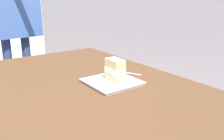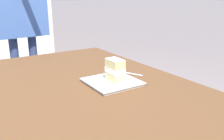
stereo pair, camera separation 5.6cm
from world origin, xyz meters
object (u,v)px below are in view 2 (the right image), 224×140
dessert_plate (112,82)px  cake_slice (115,70)px  dessert_fork (127,73)px  diner_person (19,6)px  patio_table (87,102)px

dessert_plate → cake_slice: cake_slice is taller
cake_slice → dessert_fork: (-0.10, 0.14, -0.07)m
dessert_plate → dessert_fork: size_ratio=1.52×
diner_person → cake_slice: bearing=7.3°
patio_table → cake_slice: 0.21m
patio_table → cake_slice: (0.04, 0.14, 0.15)m
diner_person → dessert_plate: bearing=6.7°
patio_table → cake_slice: cake_slice is taller
diner_person → dessert_fork: bearing=14.9°
patio_table → diner_person: (-1.18, -0.01, 0.43)m
patio_table → diner_person: diner_person is taller
cake_slice → diner_person: diner_person is taller
dessert_fork → diner_person: bearing=-165.1°
patio_table → cake_slice: bearing=74.5°
patio_table → dessert_plate: 0.16m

